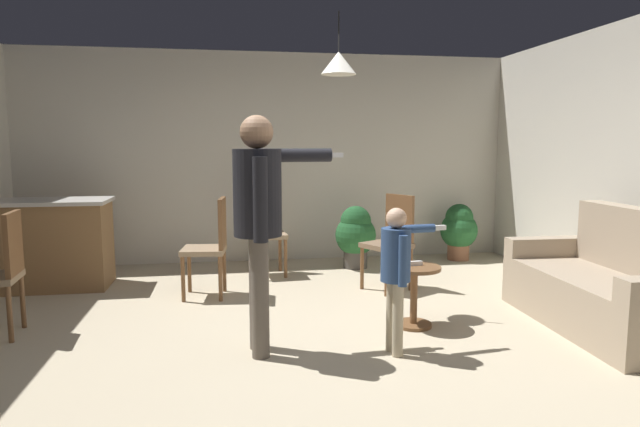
{
  "coord_description": "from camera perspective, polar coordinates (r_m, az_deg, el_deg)",
  "views": [
    {
      "loc": [
        -0.56,
        -4.04,
        1.53
      ],
      "look_at": [
        0.13,
        0.09,
        1.0
      ],
      "focal_mm": 30.86,
      "sensor_mm": 36.0,
      "label": 1
    }
  ],
  "objects": [
    {
      "name": "ground",
      "position": [
        4.36,
        -1.55,
        -13.34
      ],
      "size": [
        7.68,
        7.68,
        0.0
      ],
      "primitive_type": "plane",
      "color": "beige"
    },
    {
      "name": "wall_back",
      "position": [
        7.27,
        -5.11,
        5.76
      ],
      "size": [
        6.4,
        0.1,
        2.7
      ],
      "primitive_type": "cube",
      "color": "silver",
      "rests_on": "ground"
    },
    {
      "name": "couch_floral",
      "position": [
        5.2,
        27.64,
        -6.94
      ],
      "size": [
        0.91,
        1.83,
        1.0
      ],
      "rotation": [
        0.0,
        0.0,
        1.54
      ],
      "color": "tan",
      "rests_on": "ground"
    },
    {
      "name": "kitchen_counter",
      "position": [
        6.51,
        -26.27,
        -2.85
      ],
      "size": [
        1.26,
        0.66,
        0.95
      ],
      "color": "olive",
      "rests_on": "ground"
    },
    {
      "name": "side_table_by_couch",
      "position": [
        4.72,
        9.72,
        -7.68
      ],
      "size": [
        0.44,
        0.44,
        0.52
      ],
      "color": "brown",
      "rests_on": "ground"
    },
    {
      "name": "person_adult",
      "position": [
        3.96,
        -6.27,
        0.57
      ],
      "size": [
        0.84,
        0.53,
        1.73
      ],
      "rotation": [
        0.0,
        0.0,
        -1.53
      ],
      "color": "#60564C",
      "rests_on": "ground"
    },
    {
      "name": "person_child",
      "position": [
        4.02,
        7.97,
        -5.2
      ],
      "size": [
        0.55,
        0.35,
        1.08
      ],
      "rotation": [
        0.0,
        0.0,
        -1.46
      ],
      "color": "tan",
      "rests_on": "ground"
    },
    {
      "name": "dining_chair_by_counter",
      "position": [
        5.61,
        -11.23,
        -3.04
      ],
      "size": [
        0.46,
        0.46,
        1.0
      ],
      "rotation": [
        0.0,
        0.0,
        1.47
      ],
      "color": "brown",
      "rests_on": "ground"
    },
    {
      "name": "dining_chair_near_wall",
      "position": [
        5.85,
        7.44,
        -2.54
      ],
      "size": [
        0.57,
        0.57,
        1.0
      ],
      "rotation": [
        0.0,
        0.0,
        2.08
      ],
      "color": "brown",
      "rests_on": "ground"
    },
    {
      "name": "dining_chair_centre_back",
      "position": [
        6.5,
        -5.59,
        -1.54
      ],
      "size": [
        0.45,
        0.45,
        1.0
      ],
      "rotation": [
        0.0,
        0.0,
        3.22
      ],
      "color": "brown",
      "rests_on": "ground"
    },
    {
      "name": "potted_plant_corner",
      "position": [
        6.82,
        3.71,
        -2.12
      ],
      "size": [
        0.51,
        0.51,
        0.77
      ],
      "color": "#4C4742",
      "rests_on": "ground"
    },
    {
      "name": "potted_plant_by_wall",
      "position": [
        7.52,
        14.21,
        -1.57
      ],
      "size": [
        0.49,
        0.49,
        0.75
      ],
      "color": "brown",
      "rests_on": "ground"
    },
    {
      "name": "spare_remote_on_table",
      "position": [
        4.69,
        9.79,
        -5.11
      ],
      "size": [
        0.13,
        0.05,
        0.04
      ],
      "primitive_type": "cube",
      "rotation": [
        0.0,
        0.0,
        1.67
      ],
      "color": "white",
      "rests_on": "side_table_by_couch"
    },
    {
      "name": "ceiling_light_pendant",
      "position": [
        5.09,
        1.94,
        15.34
      ],
      "size": [
        0.32,
        0.32,
        0.55
      ],
      "color": "silver"
    }
  ]
}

